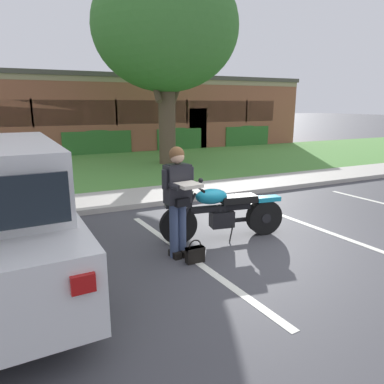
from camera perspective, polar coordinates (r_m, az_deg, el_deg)
name	(u,v)px	position (r m, az deg, el deg)	size (l,w,h in m)	color
ground_plane	(258,249)	(6.00, 10.52, -8.93)	(140.00, 140.00, 0.00)	#424247
curb_strip	(181,200)	(8.59, -1.77, -1.25)	(60.00, 0.20, 0.12)	#B7B2A8
concrete_walk	(168,193)	(9.36, -3.85, -0.14)	(60.00, 1.50, 0.08)	#B7B2A8
grass_lawn	(123,166)	(13.65, -10.95, 4.05)	(60.00, 7.69, 0.06)	#518E3D
stall_stripe_0	(189,256)	(5.62, -0.42, -10.27)	(0.12, 4.40, 0.01)	silver
stall_stripe_1	(323,230)	(7.15, 20.26, -5.76)	(0.12, 4.40, 0.01)	silver
motorcycle	(228,212)	(6.24, 5.73, -3.16)	(2.24, 0.82, 1.18)	black
rider_person	(178,194)	(5.31, -2.21, -0.25)	(0.53, 0.61, 1.70)	black
handbag	(195,253)	(5.38, 0.49, -9.77)	(0.28, 0.13, 0.36)	black
shade_tree	(166,29)	(14.03, -4.26, 24.60)	(5.24, 5.24, 7.18)	brown
hedge_center_left	(96,140)	(17.51, -15.11, 8.01)	(3.14, 0.90, 1.24)	#336B2D
hedge_center_right	(176,137)	(18.68, -2.51, 8.81)	(2.41, 0.90, 1.24)	#336B2D
hedge_right	(243,134)	(20.61, 8.20, 9.16)	(2.77, 0.90, 1.24)	#336B2D
brick_building	(94,112)	(22.79, -15.41, 12.29)	(21.32, 11.46, 3.71)	#93513D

